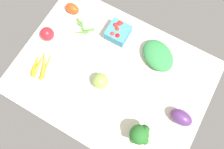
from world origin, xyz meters
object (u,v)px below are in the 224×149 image
carrot_bunch (41,64)px  eggplant (181,117)px  okra_pile (83,29)px  bell_pepper_red (47,34)px  roma_tomato (72,8)px  leafy_greens_clump (158,55)px  broccoli_head (140,134)px  heirloom_tomato_green (101,81)px  berry_basket (118,32)px

carrot_bunch → eggplant: bearing=-172.2°
okra_pile → bell_pepper_red: bearing=43.6°
carrot_bunch → bell_pepper_red: bearing=-69.2°
roma_tomato → eggplant: bearing=163.0°
leafy_greens_clump → roma_tomato: bearing=-2.0°
bell_pepper_red → okra_pile: 20.06cm
roma_tomato → okra_pile: roma_tomato is taller
bell_pepper_red → carrot_bunch: bearing=110.8°
roma_tomato → okra_pile: 14.04cm
roma_tomato → bell_pepper_red: (2.71, 21.28, 1.18)cm
carrot_bunch → okra_pile: size_ratio=1.40×
eggplant → broccoli_head: bearing=-126.3°
eggplant → roma_tomato: 85.59cm
roma_tomato → heirloom_tomato_green: 47.80cm
broccoli_head → okra_pile: 66.41cm
carrot_bunch → leafy_greens_clump: (-53.55, -35.13, 2.00)cm
broccoli_head → carrot_bunch: bearing=-6.2°
berry_basket → okra_pile: (19.37, 7.15, -2.84)cm
broccoli_head → eggplant: bearing=-129.6°
eggplant → berry_basket: bearing=156.2°
broccoli_head → roma_tomato: bearing=-33.4°
berry_basket → carrot_bunch: bearing=52.9°
bell_pepper_red → okra_pile: bell_pepper_red is taller
berry_basket → eggplant: bearing=152.8°
berry_basket → leafy_greens_clump: (-25.86, 1.49, -0.41)cm
carrot_bunch → heirloom_tomato_green: 34.69cm
carrot_bunch → leafy_greens_clump: size_ratio=0.92×
leafy_greens_clump → okra_pile: 45.65cm
berry_basket → broccoli_head: (-35.82, 43.52, 3.54)cm
eggplant → heirloom_tomato_green: 44.44cm
bell_pepper_red → leafy_greens_clump: size_ratio=0.41×
berry_basket → heirloom_tomato_green: size_ratio=1.43×
eggplant → leafy_greens_clump: eggplant is taller
eggplant → leafy_greens_clump: (24.58, -24.40, -0.47)cm
bell_pepper_red → broccoli_head: size_ratio=0.67×
bell_pepper_red → heirloom_tomato_green: heirloom_tomato_green is taller
carrot_bunch → roma_tomato: bearing=-84.9°
carrot_bunch → okra_pile: (-8.31, -29.47, -0.43)cm
berry_basket → okra_pile: 20.85cm
bell_pepper_red → eggplant: bearing=176.5°
eggplant → broccoli_head: (14.61, 17.64, 3.48)cm
eggplant → bell_pepper_red: (84.14, -5.08, 0.35)cm
berry_basket → bell_pepper_red: bearing=31.7°
heirloom_tomato_green → broccoli_head: size_ratio=0.69×
bell_pepper_red → berry_basket: bearing=-148.3°
heirloom_tomato_green → leafy_greens_clump: (-19.71, -28.11, -0.93)cm
heirloom_tomato_green → broccoli_head: broccoli_head is taller
roma_tomato → berry_basket: bearing=-179.9°
okra_pile → carrot_bunch: bearing=74.2°
eggplant → heirloom_tomato_green: (44.28, 3.71, 0.46)cm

